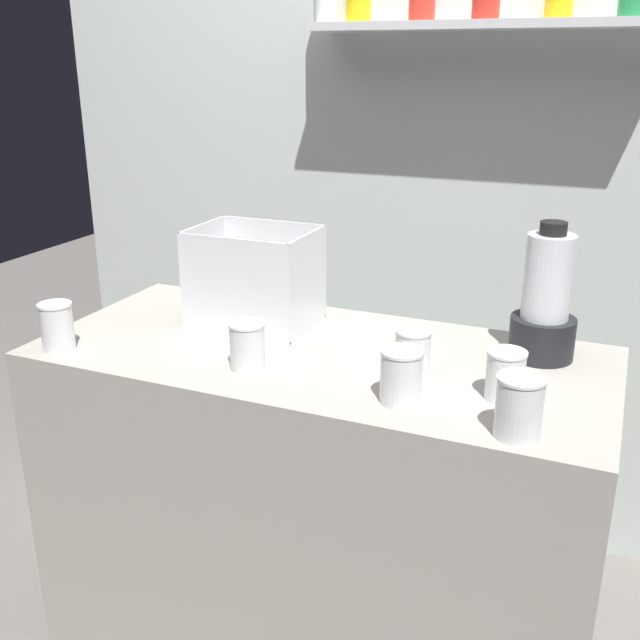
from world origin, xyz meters
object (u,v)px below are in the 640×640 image
(juice_cup_beet_far_left, at_px, (57,329))
(juice_cup_pomegranate_right, at_px, (401,378))
(carrot_display_bin, at_px, (251,294))
(blender_pitcher, at_px, (545,305))
(juice_cup_orange_far_right, at_px, (505,378))
(juice_cup_pomegranate_rightmost, at_px, (519,410))
(juice_cup_carrot_left, at_px, (247,348))
(juice_cup_pomegranate_middle, at_px, (413,355))

(juice_cup_beet_far_left, height_order, juice_cup_pomegranate_right, juice_cup_beet_far_left)
(carrot_display_bin, height_order, blender_pitcher, blender_pitcher)
(juice_cup_orange_far_right, distance_m, juice_cup_pomegranate_rightmost, 0.16)
(juice_cup_beet_far_left, bearing_deg, juice_cup_carrot_left, 9.37)
(blender_pitcher, relative_size, juice_cup_orange_far_right, 3.07)
(blender_pitcher, distance_m, juice_cup_beet_far_left, 1.18)
(carrot_display_bin, height_order, juice_cup_beet_far_left, carrot_display_bin)
(juice_cup_beet_far_left, bearing_deg, juice_cup_orange_far_right, 8.00)
(juice_cup_carrot_left, distance_m, juice_cup_pomegranate_rightmost, 0.63)
(juice_cup_beet_far_left, distance_m, juice_cup_pomegranate_middle, 0.87)
(juice_cup_carrot_left, height_order, juice_cup_pomegranate_right, juice_cup_pomegranate_right)
(juice_cup_orange_far_right, relative_size, juice_cup_pomegranate_rightmost, 0.88)
(carrot_display_bin, height_order, juice_cup_orange_far_right, carrot_display_bin)
(juice_cup_orange_far_right, bearing_deg, juice_cup_pomegranate_middle, 167.96)
(juice_cup_pomegranate_middle, bearing_deg, juice_cup_orange_far_right, -12.04)
(juice_cup_pomegranate_middle, bearing_deg, juice_cup_carrot_left, -162.38)
(juice_cup_carrot_left, xyz_separation_m, juice_cup_orange_far_right, (0.57, 0.07, -0.00))
(juice_cup_beet_far_left, bearing_deg, juice_cup_pomegranate_right, 3.16)
(juice_cup_pomegranate_right, bearing_deg, blender_pitcher, 57.29)
(juice_cup_beet_far_left, bearing_deg, juice_cup_pomegranate_rightmost, -0.37)
(carrot_display_bin, relative_size, blender_pitcher, 0.96)
(juice_cup_beet_far_left, distance_m, juice_cup_pomegranate_right, 0.86)
(juice_cup_beet_far_left, relative_size, juice_cup_carrot_left, 1.07)
(juice_cup_carrot_left, bearing_deg, juice_cup_beet_far_left, -170.63)
(juice_cup_pomegranate_rightmost, bearing_deg, blender_pitcher, 91.54)
(blender_pitcher, distance_m, juice_cup_pomegranate_rightmost, 0.43)
(blender_pitcher, xyz_separation_m, juice_cup_pomegranate_middle, (-0.25, -0.22, -0.08))
(juice_cup_pomegranate_right, height_order, juice_cup_pomegranate_rightmost, juice_cup_pomegranate_rightmost)
(juice_cup_pomegranate_middle, height_order, juice_cup_pomegranate_rightmost, juice_cup_pomegranate_rightmost)
(juice_cup_carrot_left, relative_size, juice_cup_pomegranate_right, 0.95)
(blender_pitcher, bearing_deg, juice_cup_orange_far_right, -98.62)
(juice_cup_carrot_left, distance_m, juice_cup_pomegranate_right, 0.38)
(carrot_display_bin, distance_m, juice_cup_pomegranate_middle, 0.53)
(carrot_display_bin, bearing_deg, juice_cup_carrot_left, -63.54)
(juice_cup_beet_far_left, xyz_separation_m, juice_cup_pomegranate_right, (0.86, 0.05, 0.00))
(juice_cup_beet_far_left, xyz_separation_m, juice_cup_carrot_left, (0.48, 0.08, -0.00))
(blender_pitcher, height_order, juice_cup_carrot_left, blender_pitcher)
(blender_pitcher, distance_m, juice_cup_orange_far_right, 0.28)
(carrot_display_bin, distance_m, juice_cup_beet_far_left, 0.50)
(carrot_display_bin, xyz_separation_m, juice_cup_pomegranate_rightmost, (0.77, -0.37, -0.03))
(blender_pitcher, xyz_separation_m, juice_cup_orange_far_right, (-0.04, -0.27, -0.08))
(blender_pitcher, height_order, juice_cup_pomegranate_rightmost, blender_pitcher)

